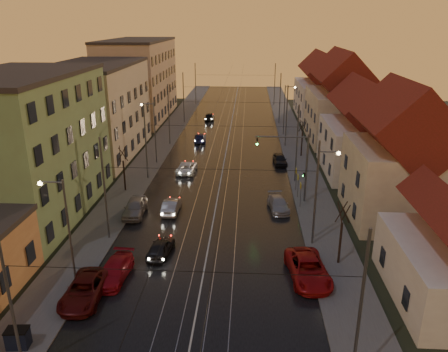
% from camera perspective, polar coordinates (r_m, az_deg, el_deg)
% --- Properties ---
extents(ground, '(160.00, 160.00, 0.00)m').
position_cam_1_polar(ground, '(29.76, -3.52, -16.80)').
color(ground, black).
rests_on(ground, ground).
extents(road, '(16.00, 120.00, 0.04)m').
position_cam_1_polar(road, '(66.21, 0.46, 4.24)').
color(road, black).
rests_on(road, ground).
extents(sidewalk_left, '(4.00, 120.00, 0.15)m').
position_cam_1_polar(sidewalk_left, '(67.41, -8.08, 4.37)').
color(sidewalk_left, '#4C4C4C').
rests_on(sidewalk_left, ground).
extents(sidewalk_right, '(4.00, 120.00, 0.15)m').
position_cam_1_polar(sidewalk_right, '(66.48, 9.13, 4.10)').
color(sidewalk_right, '#4C4C4C').
rests_on(sidewalk_right, ground).
extents(tram_rail_0, '(0.06, 120.00, 0.03)m').
position_cam_1_polar(tram_rail_0, '(66.34, -1.44, 4.29)').
color(tram_rail_0, gray).
rests_on(tram_rail_0, road).
extents(tram_rail_1, '(0.06, 120.00, 0.03)m').
position_cam_1_polar(tram_rail_1, '(66.24, -0.20, 4.28)').
color(tram_rail_1, gray).
rests_on(tram_rail_1, road).
extents(tram_rail_2, '(0.06, 120.00, 0.03)m').
position_cam_1_polar(tram_rail_2, '(66.17, 1.13, 4.26)').
color(tram_rail_2, gray).
rests_on(tram_rail_2, road).
extents(tram_rail_3, '(0.06, 120.00, 0.03)m').
position_cam_1_polar(tram_rail_3, '(66.13, 2.37, 4.23)').
color(tram_rail_3, gray).
rests_on(tram_rail_3, road).
extents(apartment_left_1, '(10.00, 18.00, 13.00)m').
position_cam_1_polar(apartment_left_1, '(44.42, -24.54, 3.32)').
color(apartment_left_1, '#658051').
rests_on(apartment_left_1, ground).
extents(apartment_left_2, '(10.00, 20.00, 12.00)m').
position_cam_1_polar(apartment_left_2, '(62.40, -16.24, 8.14)').
color(apartment_left_2, '#B9AD8F').
rests_on(apartment_left_2, ground).
extents(apartment_left_3, '(10.00, 24.00, 14.00)m').
position_cam_1_polar(apartment_left_3, '(84.96, -11.04, 12.14)').
color(apartment_left_3, tan).
rests_on(apartment_left_3, ground).
extents(house_right_1, '(8.67, 10.20, 10.80)m').
position_cam_1_polar(house_right_1, '(42.93, 22.01, 1.67)').
color(house_right_1, '#C0AF93').
rests_on(house_right_1, ground).
extents(house_right_2, '(9.18, 12.24, 9.20)m').
position_cam_1_polar(house_right_2, '(55.13, 17.84, 5.07)').
color(house_right_2, silver).
rests_on(house_right_2, ground).
extents(house_right_3, '(9.18, 14.28, 11.50)m').
position_cam_1_polar(house_right_3, '(69.19, 15.00, 9.16)').
color(house_right_3, '#C0AF93').
rests_on(house_right_3, ground).
extents(house_right_4, '(9.18, 16.32, 10.00)m').
position_cam_1_polar(house_right_4, '(86.79, 12.68, 10.87)').
color(house_right_4, silver).
rests_on(house_right_4, ground).
extents(catenary_pole_l_0, '(0.16, 0.16, 9.00)m').
position_cam_1_polar(catenary_pole_l_0, '(25.01, -26.16, -14.40)').
color(catenary_pole_l_0, '#595B60').
rests_on(catenary_pole_l_0, ground).
extents(catenary_pole_r_0, '(0.16, 0.16, 9.00)m').
position_cam_1_polar(catenary_pole_r_0, '(22.77, 17.32, -16.72)').
color(catenary_pole_r_0, '#595B60').
rests_on(catenary_pole_r_0, ground).
extents(catenary_pole_l_1, '(0.16, 0.16, 9.00)m').
position_cam_1_polar(catenary_pole_l_1, '(37.18, -15.33, -1.80)').
color(catenary_pole_l_1, '#595B60').
rests_on(catenary_pole_l_1, ground).
extents(catenary_pole_r_1, '(0.16, 0.16, 9.00)m').
position_cam_1_polar(catenary_pole_r_1, '(35.71, 11.89, -2.40)').
color(catenary_pole_r_1, '#595B60').
rests_on(catenary_pole_r_1, ground).
extents(catenary_pole_l_2, '(0.16, 0.16, 9.00)m').
position_cam_1_polar(catenary_pole_l_2, '(50.88, -10.18, 4.38)').
color(catenary_pole_l_2, '#595B60').
rests_on(catenary_pole_l_2, ground).
extents(catenary_pole_r_2, '(0.16, 0.16, 9.00)m').
position_cam_1_polar(catenary_pole_r_2, '(49.82, 9.50, 4.09)').
color(catenary_pole_r_2, '#595B60').
rests_on(catenary_pole_r_2, ground).
extents(catenary_pole_l_3, '(0.16, 0.16, 9.00)m').
position_cam_1_polar(catenary_pole_l_3, '(65.16, -7.22, 7.88)').
color(catenary_pole_l_3, '#595B60').
rests_on(catenary_pole_l_3, ground).
extents(catenary_pole_r_3, '(0.16, 0.16, 9.00)m').
position_cam_1_polar(catenary_pole_r_3, '(64.34, 8.17, 7.69)').
color(catenary_pole_r_3, '#595B60').
rests_on(catenary_pole_r_3, ground).
extents(catenary_pole_l_4, '(0.16, 0.16, 9.00)m').
position_cam_1_polar(catenary_pole_l_4, '(79.71, -5.30, 10.11)').
color(catenary_pole_l_4, '#595B60').
rests_on(catenary_pole_l_4, ground).
extents(catenary_pole_r_4, '(0.16, 0.16, 9.00)m').
position_cam_1_polar(catenary_pole_r_4, '(79.03, 7.32, 9.95)').
color(catenary_pole_r_4, '#595B60').
rests_on(catenary_pole_r_4, ground).
extents(catenary_pole_l_5, '(0.16, 0.16, 9.00)m').
position_cam_1_polar(catenary_pole_l_5, '(97.34, -3.75, 11.89)').
color(catenary_pole_l_5, '#595B60').
rests_on(catenary_pole_l_5, ground).
extents(catenary_pole_r_5, '(0.16, 0.16, 9.00)m').
position_cam_1_polar(catenary_pole_r_5, '(96.79, 6.63, 11.76)').
color(catenary_pole_r_5, '#595B60').
rests_on(catenary_pole_r_5, ground).
extents(street_lamp_0, '(1.75, 0.32, 8.00)m').
position_cam_1_polar(street_lamp_0, '(31.23, -20.20, -5.79)').
color(street_lamp_0, '#595B60').
rests_on(street_lamp_0, ground).
extents(street_lamp_1, '(1.75, 0.32, 8.00)m').
position_cam_1_polar(street_lamp_1, '(36.57, 12.49, -1.27)').
color(street_lamp_1, '#595B60').
rests_on(street_lamp_1, ground).
extents(street_lamp_2, '(1.75, 0.32, 8.00)m').
position_cam_1_polar(street_lamp_2, '(56.57, -9.34, 6.37)').
color(street_lamp_2, '#595B60').
rests_on(street_lamp_2, ground).
extents(street_lamp_3, '(1.75, 0.32, 8.00)m').
position_cam_1_polar(street_lamp_3, '(71.15, 8.16, 9.15)').
color(street_lamp_3, '#595B60').
rests_on(street_lamp_3, ground).
extents(traffic_light_mast, '(5.30, 0.32, 7.20)m').
position_cam_1_polar(traffic_light_mast, '(44.00, 9.50, 2.13)').
color(traffic_light_mast, '#595B60').
rests_on(traffic_light_mast, ground).
extents(bare_tree_0, '(1.09, 1.09, 5.11)m').
position_cam_1_polar(bare_tree_0, '(48.17, -12.94, 0.80)').
color(bare_tree_0, black).
rests_on(bare_tree_0, ground).
extents(bare_tree_1, '(1.09, 1.09, 5.11)m').
position_cam_1_polar(bare_tree_1, '(34.14, 15.03, -7.46)').
color(bare_tree_1, black).
rests_on(bare_tree_1, ground).
extents(bare_tree_2, '(1.09, 1.09, 5.11)m').
position_cam_1_polar(bare_tree_2, '(60.14, 10.16, 4.76)').
color(bare_tree_2, black).
rests_on(bare_tree_2, ground).
extents(driving_car_0, '(1.98, 3.99, 1.31)m').
position_cam_1_polar(driving_car_0, '(35.47, -8.27, -9.22)').
color(driving_car_0, black).
rests_on(driving_car_0, ground).
extents(driving_car_1, '(1.44, 4.05, 1.33)m').
position_cam_1_polar(driving_car_1, '(42.74, -6.89, -3.91)').
color(driving_car_1, '#9C9CA1').
rests_on(driving_car_1, ground).
extents(driving_car_2, '(2.33, 4.68, 1.27)m').
position_cam_1_polar(driving_car_2, '(53.72, -4.88, 1.13)').
color(driving_car_2, white).
rests_on(driving_car_2, ground).
extents(driving_car_3, '(2.07, 4.43, 1.25)m').
position_cam_1_polar(driving_car_3, '(67.37, -3.14, 5.01)').
color(driving_car_3, '#151A41').
rests_on(driving_car_3, ground).
extents(driving_car_4, '(1.78, 4.22, 1.43)m').
position_cam_1_polar(driving_car_4, '(82.10, -1.90, 7.77)').
color(driving_car_4, black).
rests_on(driving_car_4, ground).
extents(parked_left_1, '(2.46, 5.17, 1.43)m').
position_cam_1_polar(parked_left_1, '(31.48, -17.74, -13.98)').
color(parked_left_1, '#4C0D0D').
rests_on(parked_left_1, ground).
extents(parked_left_2, '(2.17, 4.74, 1.34)m').
position_cam_1_polar(parked_left_2, '(33.11, -14.13, -11.88)').
color(parked_left_2, maroon).
rests_on(parked_left_2, ground).
extents(parked_left_3, '(2.05, 4.70, 1.58)m').
position_cam_1_polar(parked_left_3, '(42.72, -11.56, -4.02)').
color(parked_left_3, '#9A9BA0').
rests_on(parked_left_3, ground).
extents(parked_right_0, '(3.24, 5.93, 1.58)m').
position_cam_1_polar(parked_right_0, '(32.68, 10.92, -11.82)').
color(parked_right_0, '#A31012').
rests_on(parked_right_0, ground).
extents(parked_right_1, '(2.27, 4.48, 1.24)m').
position_cam_1_polar(parked_right_1, '(43.34, 7.11, -3.64)').
color(parked_right_1, '#A7A6AC').
rests_on(parked_right_1, ground).
extents(parked_right_2, '(1.88, 4.06, 1.35)m').
position_cam_1_polar(parked_right_2, '(56.91, 7.31, 2.15)').
color(parked_right_2, black).
rests_on(parked_right_2, ground).
extents(dumpster, '(1.27, 0.90, 1.10)m').
position_cam_1_polar(dumpster, '(28.80, -25.31, -18.65)').
color(dumpster, black).
rests_on(dumpster, sidewalk_left).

